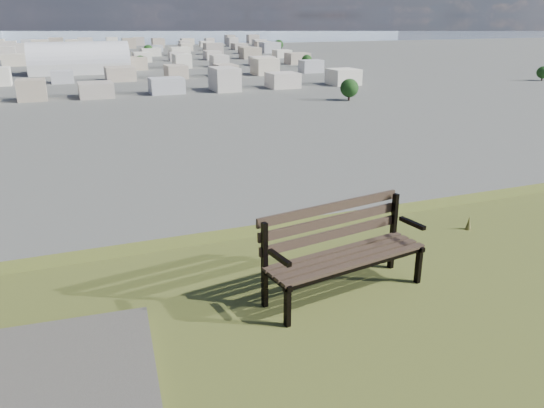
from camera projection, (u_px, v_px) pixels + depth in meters
name	position (u px, v px, depth m)	size (l,w,h in m)	color
park_bench	(341.00, 245.00, 5.23)	(1.75, 0.81, 0.88)	#3F2D24
arena	(80.00, 64.00, 266.77)	(48.69, 21.70, 20.32)	silver
city_blocks	(59.00, 54.00, 356.19)	(395.00, 361.00, 7.00)	beige
city_trees	(8.00, 61.00, 280.51)	(406.52, 387.20, 9.98)	#34211A
bay_water	(55.00, 35.00, 800.41)	(2400.00, 700.00, 0.12)	#8A9AB0
far_hills	(23.00, 17.00, 1211.56)	(2050.00, 340.00, 60.00)	#A2B4C9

